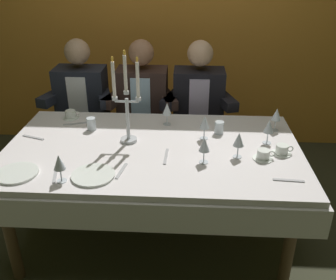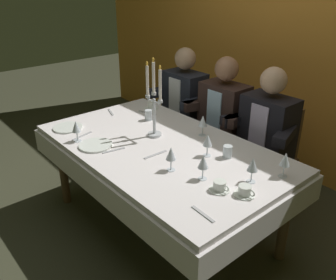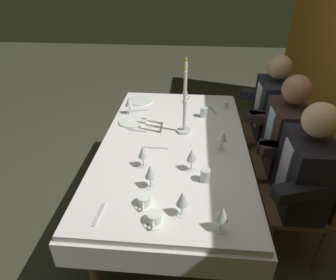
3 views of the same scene
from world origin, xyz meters
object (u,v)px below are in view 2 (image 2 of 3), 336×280
Objects in this scene: dining_table at (161,159)px; seated_diner_2 at (268,128)px; candelabra at (154,105)px; coffee_cup_0 at (220,186)px; wine_glass_5 at (203,163)px; seated_diner_1 at (224,112)px; water_tumbler_1 at (228,152)px; coffee_cup_1 at (152,106)px; water_tumbler_0 at (148,115)px; dinner_plate_1 at (68,128)px; wine_glass_1 at (76,127)px; dinner_plate_0 at (96,145)px; wine_glass_6 at (171,154)px; coffee_cup_2 at (245,191)px; wine_glass_2 at (253,165)px; wine_glass_3 at (203,122)px; wine_glass_0 at (208,140)px; wine_glass_4 at (285,160)px; seated_diner_0 at (185,98)px.

seated_diner_2 is at bearing 70.77° from dining_table.
coffee_cup_0 is (0.85, -0.19, -0.22)m from candelabra.
seated_diner_1 is at bearing 125.25° from wine_glass_5.
water_tumbler_1 is 0.65× the size of coffee_cup_1.
water_tumbler_0 is 0.67× the size of coffee_cup_0.
wine_glass_1 reaches higher than dinner_plate_1.
wine_glass_6 reaches higher than dinner_plate_0.
water_tumbler_0 is (0.28, 0.61, 0.04)m from dinner_plate_1.
coffee_cup_0 is (0.15, -0.01, -0.09)m from wine_glass_5.
dining_table is 1.56× the size of seated_diner_2.
wine_glass_1 reaches higher than coffee_cup_2.
water_tumbler_0 is at bearing 104.26° from dinner_plate_0.
wine_glass_2 is 1.84× the size of water_tumbler_0.
water_tumbler_0 is (-0.53, -0.12, -0.07)m from wine_glass_3.
coffee_cup_2 is at bearing -61.67° from seated_diner_2.
coffee_cup_0 is at bearing -9.85° from dining_table.
candelabra is 2.56× the size of dinner_plate_1.
water_tumbler_0 is 1.19m from coffee_cup_0.
wine_glass_1 is at bearing -102.41° from seated_diner_1.
wine_glass_3 is 1.00× the size of wine_glass_6.
water_tumbler_0 is (-0.29, 0.16, -0.21)m from candelabra.
wine_glass_6 is 1.84× the size of water_tumbler_0.
seated_diner_2 reaches higher than coffee_cup_0.
wine_glass_0 is 1.00× the size of wine_glass_5.
wine_glass_1 is (-0.46, -0.43, 0.24)m from dining_table.
wine_glass_6 is (0.25, -0.54, 0.00)m from wine_glass_3.
coffee_cup_0 reaches higher than dinner_plate_1.
coffee_cup_2 is (0.74, -0.40, -0.09)m from wine_glass_3.
seated_diner_2 is at bearing 40.48° from water_tumbler_0.
coffee_cup_0 is at bearing -109.62° from wine_glass_4.
dinner_plate_0 is 1.50× the size of wine_glass_6.
dinner_plate_0 is at bearing -155.84° from wine_glass_2.
coffee_cup_0 is at bearing -54.82° from water_tumbler_1.
wine_glass_6 is (1.06, 0.20, 0.11)m from dinner_plate_1.
dining_table is 3.19× the size of candelabra.
seated_diner_1 is at bearing 114.74° from wine_glass_6.
candelabra reaches higher than wine_glass_6.
dinner_plate_0 is 1.16m from coffee_cup_2.
coffee_cup_1 is 1.07m from seated_diner_2.
wine_glass_2 is at bearing 17.73° from dinner_plate_1.
dinner_plate_0 is 1.50× the size of wine_glass_1.
wine_glass_2 is (1.20, 0.53, -0.00)m from wine_glass_1.
wine_glass_6 reaches higher than water_tumbler_0.
seated_diner_2 reaches higher than wine_glass_0.
wine_glass_6 is (0.62, 0.19, 0.11)m from dinner_plate_0.
coffee_cup_2 is 1.77m from seated_diner_0.
wine_glass_1 is 0.67m from water_tumbler_0.
wine_glass_6 is 0.38m from coffee_cup_0.
wine_glass_2 is 0.22m from wine_glass_4.
seated_diner_2 is (0.47, 0.81, -0.26)m from candelabra.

